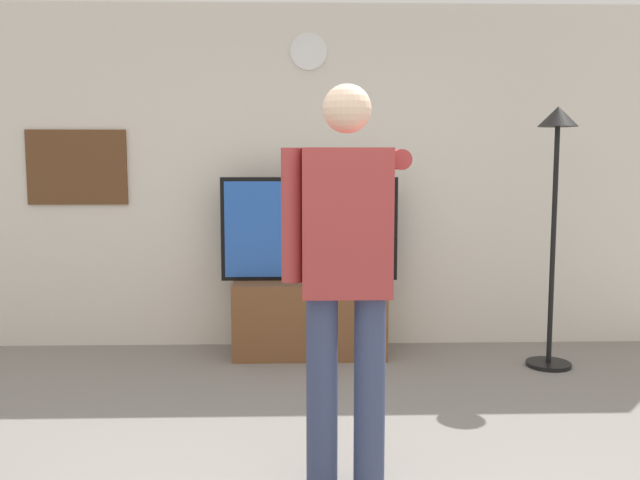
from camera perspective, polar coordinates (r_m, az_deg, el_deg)
name	(u,v)px	position (r m, az deg, el deg)	size (l,w,h in m)	color
back_wall	(316,178)	(5.57, -0.33, 5.15)	(6.40, 0.10, 2.70)	silver
tv_stand	(310,318)	(5.35, -0.86, -6.40)	(1.15, 0.53, 0.57)	brown
television	(309,229)	(5.29, -0.88, 0.92)	(1.35, 0.07, 0.79)	black
wall_clock	(309,52)	(5.57, -0.94, 15.24)	(0.28, 0.28, 0.03)	white
framed_picture	(77,167)	(5.78, -19.35, 5.67)	(0.78, 0.04, 0.58)	brown
floor_lamp	(555,183)	(5.17, 18.81, 4.50)	(0.32, 0.32, 1.86)	black
person_standing_nearer_lamp	(346,267)	(3.04, 2.17, -2.22)	(0.57, 0.78, 1.81)	#384266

